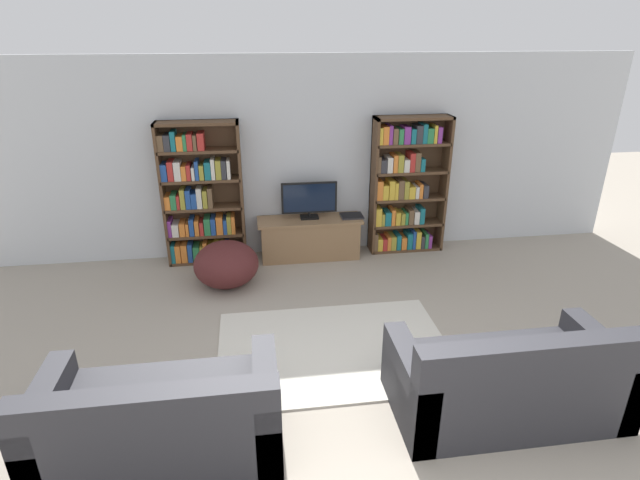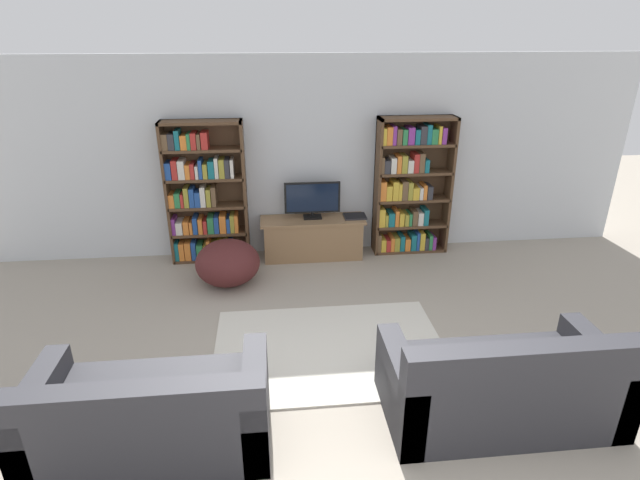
# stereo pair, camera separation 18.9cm
# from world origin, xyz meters

# --- Properties ---
(wall_back) EXTENTS (8.80, 0.06, 2.60)m
(wall_back) POSITION_xyz_m (0.00, 4.23, 1.30)
(wall_back) COLOR silver
(wall_back) RESTS_ON ground_plane
(bookshelf_left) EXTENTS (1.01, 0.30, 1.84)m
(bookshelf_left) POSITION_xyz_m (-1.38, 4.05, 0.88)
(bookshelf_left) COLOR #513823
(bookshelf_left) RESTS_ON ground_plane
(bookshelf_right) EXTENTS (1.01, 0.30, 1.84)m
(bookshelf_right) POSITION_xyz_m (1.33, 4.05, 0.91)
(bookshelf_right) COLOR #513823
(bookshelf_right) RESTS_ON ground_plane
(tv_stand) EXTENTS (1.38, 0.44, 0.55)m
(tv_stand) POSITION_xyz_m (0.02, 3.95, 0.28)
(tv_stand) COLOR #8E6B47
(tv_stand) RESTS_ON ground_plane
(television) EXTENTS (0.73, 0.16, 0.49)m
(television) POSITION_xyz_m (0.02, 3.98, 0.81)
(television) COLOR black
(television) RESTS_ON tv_stand
(laptop) EXTENTS (0.29, 0.25, 0.03)m
(laptop) POSITION_xyz_m (0.59, 3.96, 0.56)
(laptop) COLOR #28282D
(laptop) RESTS_ON tv_stand
(area_rug) EXTENTS (2.23, 1.57, 0.02)m
(area_rug) POSITION_xyz_m (-0.01, 1.79, 0.01)
(area_rug) COLOR beige
(area_rug) RESTS_ON ground_plane
(couch_left_sectional) EXTENTS (1.71, 0.90, 0.78)m
(couch_left_sectional) POSITION_xyz_m (-1.46, 0.75, 0.28)
(couch_left_sectional) COLOR #2D2D33
(couch_left_sectional) RESTS_ON ground_plane
(couch_right_sofa) EXTENTS (1.79, 0.91, 0.89)m
(couch_right_sofa) POSITION_xyz_m (1.21, 0.77, 0.29)
(couch_right_sofa) COLOR #2D2D33
(couch_right_sofa) RESTS_ON ground_plane
(beanbag_ottoman) EXTENTS (0.77, 0.77, 0.54)m
(beanbag_ottoman) POSITION_xyz_m (-1.07, 3.29, 0.27)
(beanbag_ottoman) COLOR #4C1E1E
(beanbag_ottoman) RESTS_ON ground_plane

